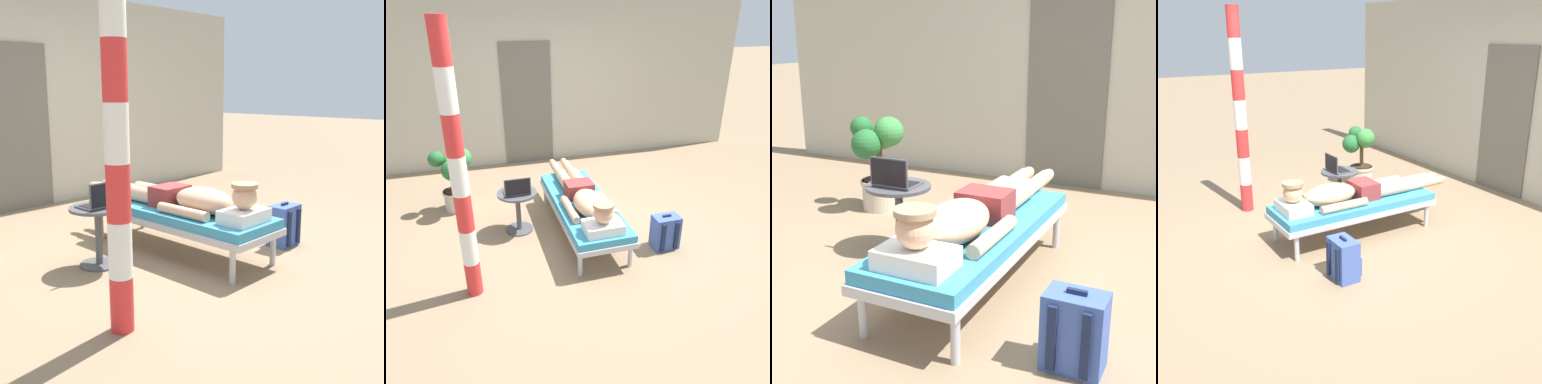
% 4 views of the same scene
% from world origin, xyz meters
% --- Properties ---
extents(ground_plane, '(40.00, 40.00, 0.00)m').
position_xyz_m(ground_plane, '(0.00, 0.00, 0.00)').
color(ground_plane, '#8C7256').
extents(house_wall_back, '(7.60, 0.20, 2.70)m').
position_xyz_m(house_wall_back, '(-0.05, 2.61, 1.35)').
color(house_wall_back, '#B2AD99').
rests_on(house_wall_back, ground).
extents(house_door_panel, '(0.84, 0.03, 2.04)m').
position_xyz_m(house_door_panel, '(-0.23, 2.50, 1.02)').
color(house_door_panel, '#625F54').
rests_on(house_door_panel, ground).
extents(lounge_chair, '(0.66, 1.89, 0.42)m').
position_xyz_m(lounge_chair, '(-0.05, -0.09, 0.35)').
color(lounge_chair, '#B7B7BC').
rests_on(lounge_chair, ground).
extents(person_reclining, '(0.53, 2.17, 0.33)m').
position_xyz_m(person_reclining, '(-0.05, -0.16, 0.52)').
color(person_reclining, white).
rests_on(person_reclining, lounge_chair).
extents(side_table, '(0.48, 0.48, 0.52)m').
position_xyz_m(side_table, '(-0.80, 0.15, 0.36)').
color(side_table, '#4C4C51').
rests_on(side_table, ground).
extents(laptop, '(0.31, 0.24, 0.23)m').
position_xyz_m(laptop, '(-0.80, 0.10, 0.58)').
color(laptop, '#4C4C51').
rests_on(laptop, side_table).
extents(backpack, '(0.30, 0.26, 0.42)m').
position_xyz_m(backpack, '(0.77, -0.70, 0.20)').
color(backpack, '#3F59A5').
rests_on(backpack, ground).
extents(potted_plant, '(0.55, 0.51, 0.88)m').
position_xyz_m(potted_plant, '(-1.52, 0.93, 0.48)').
color(potted_plant, '#BFB29E').
rests_on(potted_plant, ground).
extents(porch_post, '(0.15, 0.15, 2.50)m').
position_xyz_m(porch_post, '(-1.40, -0.89, 1.25)').
color(porch_post, red).
rests_on(porch_post, ground).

